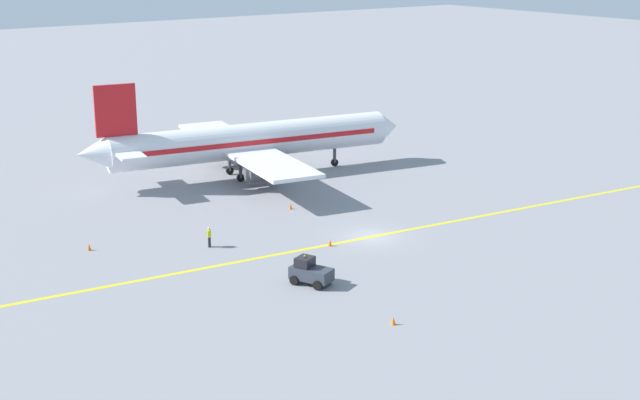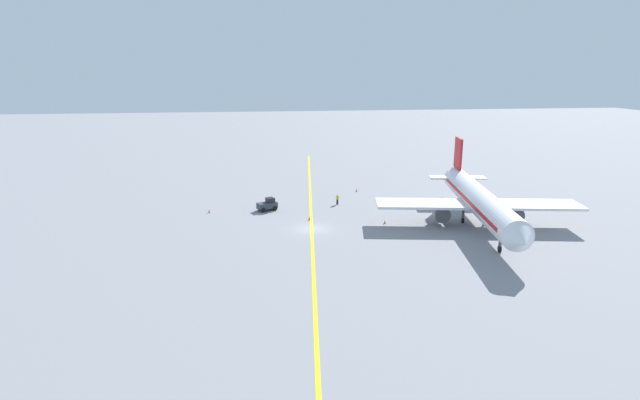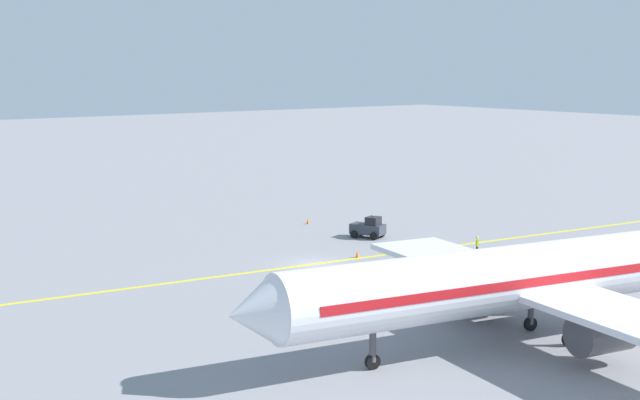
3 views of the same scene
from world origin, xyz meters
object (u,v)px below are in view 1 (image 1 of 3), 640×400
baggage_tug_dark (310,272)px  traffic_cone_near_nose (89,247)px  ground_crew_worker (209,236)px  traffic_cone_mid_apron (291,206)px  traffic_cone_by_wingtip (330,243)px  traffic_cone_far_edge (393,321)px  airplane_at_gate (248,142)px

baggage_tug_dark → traffic_cone_near_nose: bearing=-147.9°
ground_crew_worker → traffic_cone_mid_apron: size_ratio=3.05×
traffic_cone_near_nose → baggage_tug_dark: bearing=32.1°
ground_crew_worker → traffic_cone_by_wingtip: size_ratio=3.05×
baggage_tug_dark → traffic_cone_far_edge: bearing=1.6°
baggage_tug_dark → airplane_at_gate: bearing=156.7°
airplane_at_gate → ground_crew_worker: airplane_at_gate is taller
ground_crew_worker → traffic_cone_near_nose: size_ratio=3.05×
ground_crew_worker → airplane_at_gate: bearing=140.4°
airplane_at_gate → traffic_cone_mid_apron: (12.37, -3.10, -3.43)m
airplane_at_gate → baggage_tug_dark: (28.61, -12.32, -2.81)m
traffic_cone_by_wingtip → traffic_cone_far_edge: same height
baggage_tug_dark → traffic_cone_mid_apron: baggage_tug_dark is taller
airplane_at_gate → traffic_cone_far_edge: bearing=-17.8°
ground_crew_worker → traffic_cone_mid_apron: ground_crew_worker is taller
baggage_tug_dark → ground_crew_worker: 11.48m
traffic_cone_near_nose → traffic_cone_mid_apron: bearing=90.1°
traffic_cone_by_wingtip → traffic_cone_near_nose: bearing=-122.7°
traffic_cone_near_nose → traffic_cone_by_wingtip: (10.39, 16.21, 0.00)m
traffic_cone_far_edge → airplane_at_gate: bearing=162.2°
traffic_cone_near_nose → traffic_cone_far_edge: bearing=22.5°
baggage_tug_dark → traffic_cone_by_wingtip: bearing=133.9°
baggage_tug_dark → traffic_cone_by_wingtip: 8.42m
traffic_cone_near_nose → traffic_cone_far_edge: size_ratio=1.00×
baggage_tug_dark → traffic_cone_by_wingtip: (-5.82, 6.06, -0.63)m
baggage_tug_dark → traffic_cone_near_nose: (-16.21, -10.16, -0.63)m
airplane_at_gate → traffic_cone_mid_apron: size_ratio=64.43×
traffic_cone_mid_apron → traffic_cone_by_wingtip: same height
airplane_at_gate → traffic_cone_near_nose: 25.90m
airplane_at_gate → ground_crew_worker: 22.60m
traffic_cone_near_nose → traffic_cone_by_wingtip: bearing=57.3°
ground_crew_worker → traffic_cone_mid_apron: bearing=113.7°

